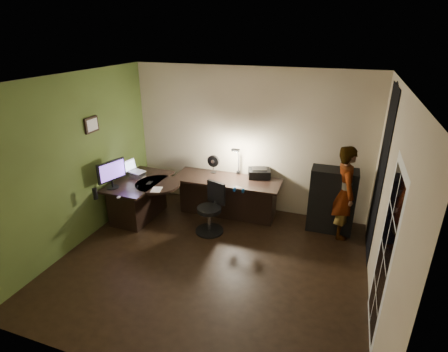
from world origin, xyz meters
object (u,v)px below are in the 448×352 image
(desk_right, at_px, (227,197))
(office_chair, at_px, (209,209))
(cabinet, at_px, (332,200))
(desk_left, at_px, (140,199))
(monitor, at_px, (112,178))
(person, at_px, (345,192))

(desk_right, relative_size, office_chair, 2.24)
(desk_right, distance_m, cabinet, 1.88)
(desk_left, xyz_separation_m, monitor, (-0.25, -0.41, 0.55))
(person, bearing_deg, office_chair, 92.43)
(desk_right, height_order, person, person)
(desk_right, relative_size, monitor, 3.63)
(office_chair, bearing_deg, cabinet, 39.68)
(office_chair, relative_size, person, 0.55)
(office_chair, height_order, person, person)
(cabinet, bearing_deg, person, -32.62)
(desk_left, distance_m, cabinet, 3.44)
(cabinet, bearing_deg, office_chair, -159.00)
(desk_left, bearing_deg, office_chair, -1.03)
(desk_right, height_order, office_chair, office_chair)
(desk_left, distance_m, person, 3.62)
(monitor, xyz_separation_m, office_chair, (1.65, 0.35, -0.48))
(monitor, height_order, person, person)
(monitor, bearing_deg, desk_left, 75.82)
(desk_left, relative_size, desk_right, 0.66)
(office_chair, distance_m, person, 2.27)
(monitor, bearing_deg, person, 32.58)
(monitor, distance_m, office_chair, 1.76)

